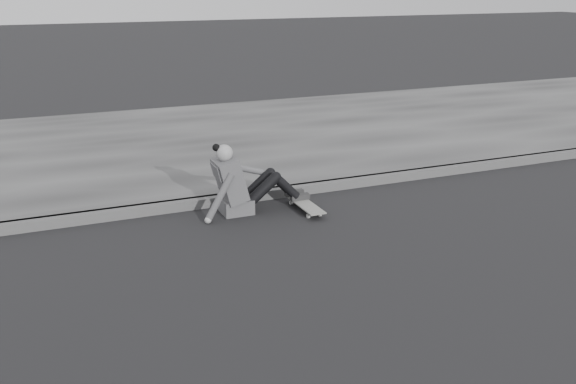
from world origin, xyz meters
The scene contains 5 objects.
ground centered at (0.00, 0.00, 0.00)m, with size 80.00×80.00×0.00m, color black.
curb centered at (0.00, 2.58, 0.06)m, with size 24.00×0.16×0.12m, color #494949.
sidewalk centered at (0.00, 5.60, 0.06)m, with size 24.00×6.00×0.12m, color #3E3E3E.
skateboard centered at (-1.97, 1.97, 0.07)m, with size 0.20×0.78×0.09m.
seated_woman centered at (-2.71, 2.21, 0.36)m, with size 1.38×0.46×0.88m.
Camera 1 is at (-5.02, -4.75, 2.68)m, focal length 40.00 mm.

